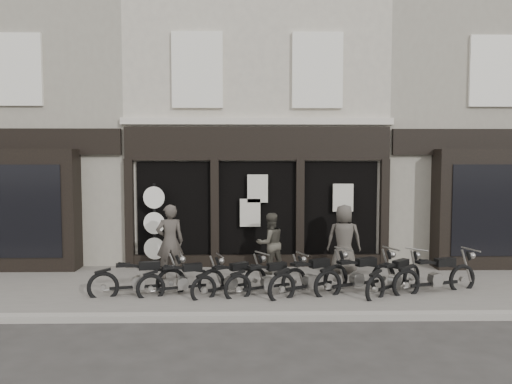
{
  "coord_description": "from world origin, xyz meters",
  "views": [
    {
      "loc": [
        -0.3,
        -10.51,
        3.09
      ],
      "look_at": [
        -0.07,
        1.6,
        2.24
      ],
      "focal_mm": 35.0,
      "sensor_mm": 36.0,
      "label": 1
    }
  ],
  "objects_px": {
    "motorcycle_1": "(183,283)",
    "man_centre": "(270,243)",
    "motorcycle_7": "(436,279)",
    "motorcycle_6": "(395,280)",
    "motorcycle_0": "(139,282)",
    "motorcycle_3": "(268,282)",
    "man_right": "(344,239)",
    "man_left": "(170,242)",
    "motorcycle_4": "(311,280)",
    "advert_sign_post": "(155,230)",
    "motorcycle_2": "(231,282)",
    "motorcycle_5": "(357,279)"
  },
  "relations": [
    {
      "from": "motorcycle_1",
      "to": "man_centre",
      "type": "distance_m",
      "value": 2.8
    },
    {
      "from": "motorcycle_7",
      "to": "motorcycle_6",
      "type": "bearing_deg",
      "value": 166.72
    },
    {
      "from": "motorcycle_6",
      "to": "man_centre",
      "type": "distance_m",
      "value": 3.28
    },
    {
      "from": "man_centre",
      "to": "motorcycle_1",
      "type": "bearing_deg",
      "value": 20.58
    },
    {
      "from": "motorcycle_0",
      "to": "motorcycle_3",
      "type": "height_order",
      "value": "motorcycle_0"
    },
    {
      "from": "man_right",
      "to": "motorcycle_6",
      "type": "bearing_deg",
      "value": 120.8
    },
    {
      "from": "motorcycle_0",
      "to": "man_left",
      "type": "height_order",
      "value": "man_left"
    },
    {
      "from": "motorcycle_4",
      "to": "man_right",
      "type": "xyz_separation_m",
      "value": [
        1.09,
        1.91,
        0.59
      ]
    },
    {
      "from": "motorcycle_0",
      "to": "motorcycle_1",
      "type": "height_order",
      "value": "motorcycle_0"
    },
    {
      "from": "motorcycle_7",
      "to": "advert_sign_post",
      "type": "bearing_deg",
      "value": 143.51
    },
    {
      "from": "motorcycle_3",
      "to": "man_left",
      "type": "height_order",
      "value": "man_left"
    },
    {
      "from": "motorcycle_6",
      "to": "man_right",
      "type": "height_order",
      "value": "man_right"
    },
    {
      "from": "motorcycle_1",
      "to": "man_centre",
      "type": "height_order",
      "value": "man_centre"
    },
    {
      "from": "motorcycle_7",
      "to": "man_centre",
      "type": "bearing_deg",
      "value": 136.19
    },
    {
      "from": "motorcycle_2",
      "to": "man_centre",
      "type": "xyz_separation_m",
      "value": [
        0.94,
        1.87,
        0.53
      ]
    },
    {
      "from": "motorcycle_1",
      "to": "motorcycle_6",
      "type": "distance_m",
      "value": 4.64
    },
    {
      "from": "motorcycle_6",
      "to": "motorcycle_2",
      "type": "bearing_deg",
      "value": 139.03
    },
    {
      "from": "motorcycle_1",
      "to": "man_left",
      "type": "height_order",
      "value": "man_left"
    },
    {
      "from": "motorcycle_6",
      "to": "motorcycle_7",
      "type": "xyz_separation_m",
      "value": [
        0.93,
        0.06,
        0.02
      ]
    },
    {
      "from": "motorcycle_1",
      "to": "motorcycle_4",
      "type": "xyz_separation_m",
      "value": [
        2.78,
        -0.04,
        0.04
      ]
    },
    {
      "from": "man_left",
      "to": "motorcycle_5",
      "type": "bearing_deg",
      "value": 150.17
    },
    {
      "from": "motorcycle_6",
      "to": "advert_sign_post",
      "type": "height_order",
      "value": "advert_sign_post"
    },
    {
      "from": "motorcycle_4",
      "to": "man_centre",
      "type": "relative_size",
      "value": 1.25
    },
    {
      "from": "motorcycle_2",
      "to": "motorcycle_7",
      "type": "xyz_separation_m",
      "value": [
        4.52,
        0.06,
        0.04
      ]
    },
    {
      "from": "motorcycle_1",
      "to": "motorcycle_7",
      "type": "bearing_deg",
      "value": -18.42
    },
    {
      "from": "motorcycle_0",
      "to": "motorcycle_6",
      "type": "relative_size",
      "value": 1.21
    },
    {
      "from": "man_left",
      "to": "man_centre",
      "type": "bearing_deg",
      "value": 178.13
    },
    {
      "from": "man_right",
      "to": "motorcycle_5",
      "type": "bearing_deg",
      "value": 96.75
    },
    {
      "from": "motorcycle_5",
      "to": "motorcycle_6",
      "type": "distance_m",
      "value": 0.82
    },
    {
      "from": "motorcycle_7",
      "to": "man_centre",
      "type": "xyz_separation_m",
      "value": [
        -3.58,
        1.81,
        0.49
      ]
    },
    {
      "from": "motorcycle_0",
      "to": "motorcycle_1",
      "type": "bearing_deg",
      "value": -11.18
    },
    {
      "from": "motorcycle_4",
      "to": "motorcycle_7",
      "type": "relative_size",
      "value": 0.93
    },
    {
      "from": "motorcycle_3",
      "to": "man_left",
      "type": "xyz_separation_m",
      "value": [
        -2.33,
        1.42,
        0.65
      ]
    },
    {
      "from": "motorcycle_0",
      "to": "man_centre",
      "type": "height_order",
      "value": "man_centre"
    },
    {
      "from": "motorcycle_4",
      "to": "advert_sign_post",
      "type": "height_order",
      "value": "advert_sign_post"
    },
    {
      "from": "motorcycle_2",
      "to": "motorcycle_7",
      "type": "bearing_deg",
      "value": -33.8
    },
    {
      "from": "motorcycle_4",
      "to": "man_centre",
      "type": "xyz_separation_m",
      "value": [
        -0.79,
        1.93,
        0.49
      ]
    },
    {
      "from": "man_right",
      "to": "motorcycle_4",
      "type": "bearing_deg",
      "value": 68.5
    },
    {
      "from": "motorcycle_0",
      "to": "motorcycle_3",
      "type": "bearing_deg",
      "value": -12.99
    },
    {
      "from": "motorcycle_0",
      "to": "advert_sign_post",
      "type": "distance_m",
      "value": 2.58
    },
    {
      "from": "motorcycle_5",
      "to": "advert_sign_post",
      "type": "relative_size",
      "value": 0.85
    },
    {
      "from": "motorcycle_1",
      "to": "motorcycle_3",
      "type": "relative_size",
      "value": 1.0
    },
    {
      "from": "motorcycle_0",
      "to": "man_left",
      "type": "relative_size",
      "value": 1.13
    },
    {
      "from": "motorcycle_2",
      "to": "advert_sign_post",
      "type": "relative_size",
      "value": 0.71
    },
    {
      "from": "motorcycle_1",
      "to": "motorcycle_3",
      "type": "distance_m",
      "value": 1.85
    },
    {
      "from": "motorcycle_0",
      "to": "motorcycle_6",
      "type": "xyz_separation_m",
      "value": [
        5.58,
        0.05,
        -0.01
      ]
    },
    {
      "from": "motorcycle_3",
      "to": "advert_sign_post",
      "type": "bearing_deg",
      "value": 116.35
    },
    {
      "from": "man_left",
      "to": "man_centre",
      "type": "xyz_separation_m",
      "value": [
        2.47,
        0.49,
        -0.13
      ]
    },
    {
      "from": "motorcycle_0",
      "to": "man_centre",
      "type": "bearing_deg",
      "value": 20.14
    },
    {
      "from": "motorcycle_2",
      "to": "motorcycle_7",
      "type": "relative_size",
      "value": 0.81
    }
  ]
}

